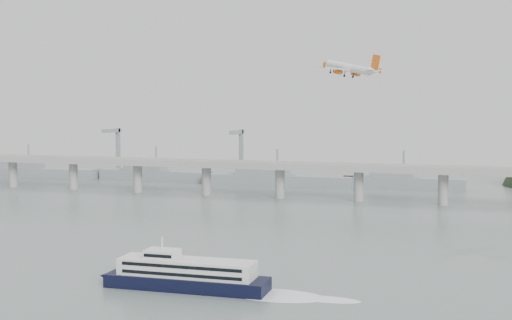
% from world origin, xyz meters
% --- Properties ---
extents(ground, '(900.00, 900.00, 0.00)m').
position_xyz_m(ground, '(0.00, 0.00, 0.00)').
color(ground, slate).
rests_on(ground, ground).
extents(bridge, '(800.00, 22.00, 23.90)m').
position_xyz_m(bridge, '(-1.15, 200.00, 17.65)').
color(bridge, '#979794').
rests_on(bridge, ground).
extents(distant_fleet, '(453.00, 60.90, 40.00)m').
position_xyz_m(distant_fleet, '(-155.36, 265.08, 6.22)').
color(distant_fleet, gray).
rests_on(distant_fleet, ground).
extents(ferry, '(87.24, 16.07, 16.46)m').
position_xyz_m(ferry, '(-0.53, -16.70, 4.46)').
color(ferry, black).
rests_on(ferry, ground).
extents(airliner, '(32.84, 30.78, 9.98)m').
position_xyz_m(airliner, '(31.13, 100.19, 75.80)').
color(airliner, silver).
rests_on(airliner, ground).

